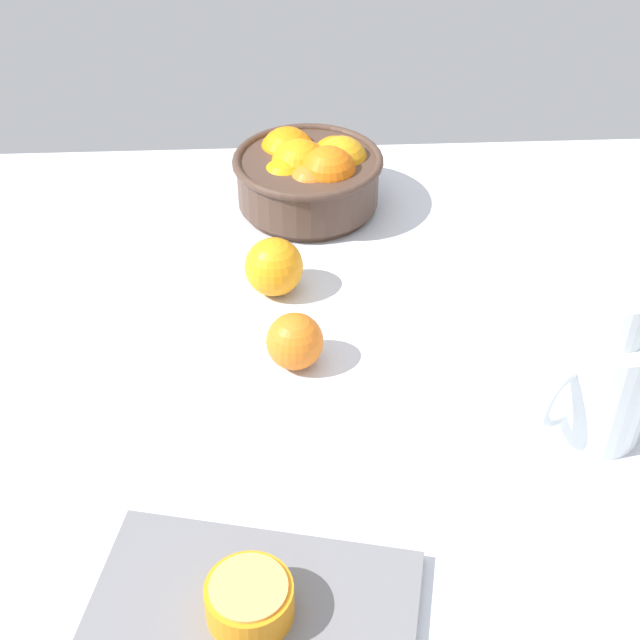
% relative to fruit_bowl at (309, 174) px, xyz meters
% --- Properties ---
extents(ground_plane, '(1.49, 1.08, 0.03)m').
position_rel_fruit_bowl_xyz_m(ground_plane, '(-0.02, -0.36, -0.07)').
color(ground_plane, silver).
extents(fruit_bowl, '(0.22, 0.22, 0.11)m').
position_rel_fruit_bowl_xyz_m(fruit_bowl, '(0.00, 0.00, 0.00)').
color(fruit_bowl, '#473328').
rests_on(fruit_bowl, ground_plane).
extents(juice_pitcher, '(0.14, 0.12, 0.19)m').
position_rel_fruit_bowl_xyz_m(juice_pitcher, '(0.28, -0.46, 0.01)').
color(juice_pitcher, white).
rests_on(juice_pitcher, ground_plane).
extents(cutting_board, '(0.32, 0.24, 0.01)m').
position_rel_fruit_bowl_xyz_m(cutting_board, '(-0.08, -0.68, -0.05)').
color(cutting_board, slate).
rests_on(cutting_board, ground_plane).
extents(orange_half_0, '(0.08, 0.08, 0.04)m').
position_rel_fruit_bowl_xyz_m(orange_half_0, '(-0.08, -0.68, -0.02)').
color(orange_half_0, orange).
rests_on(orange_half_0, cutting_board).
extents(loose_orange_2, '(0.08, 0.08, 0.08)m').
position_rel_fruit_bowl_xyz_m(loose_orange_2, '(-0.05, -0.20, -0.02)').
color(loose_orange_2, orange).
rests_on(loose_orange_2, ground_plane).
extents(loose_orange_4, '(0.07, 0.07, 0.07)m').
position_rel_fruit_bowl_xyz_m(loose_orange_4, '(-0.03, -0.35, -0.02)').
color(loose_orange_4, orange).
rests_on(loose_orange_4, ground_plane).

